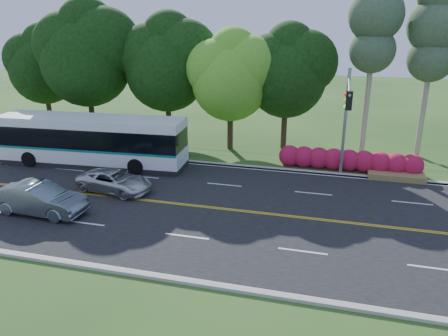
% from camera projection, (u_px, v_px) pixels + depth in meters
% --- Properties ---
extents(ground, '(120.00, 120.00, 0.00)m').
position_uv_depth(ground, '(217.00, 208.00, 23.99)').
color(ground, '#224617').
rests_on(ground, ground).
extents(road, '(60.00, 14.00, 0.02)m').
position_uv_depth(road, '(217.00, 208.00, 23.99)').
color(road, black).
rests_on(road, ground).
extents(curb_north, '(60.00, 0.30, 0.15)m').
position_uv_depth(curb_north, '(244.00, 166.00, 30.49)').
color(curb_north, '#ABA79A').
rests_on(curb_north, ground).
extents(curb_south, '(60.00, 0.30, 0.15)m').
position_uv_depth(curb_south, '(168.00, 279.00, 17.44)').
color(curb_south, '#ABA79A').
rests_on(curb_south, ground).
extents(grass_verge, '(60.00, 4.00, 0.10)m').
position_uv_depth(grass_verge, '(250.00, 159.00, 32.19)').
color(grass_verge, '#224617').
rests_on(grass_verge, ground).
extents(lane_markings, '(57.60, 13.82, 0.00)m').
position_uv_depth(lane_markings, '(215.00, 208.00, 24.01)').
color(lane_markings, gold).
rests_on(lane_markings, road).
extents(tree_row, '(44.70, 9.10, 13.84)m').
position_uv_depth(tree_row, '(195.00, 60.00, 34.09)').
color(tree_row, '#311F15').
rests_on(tree_row, ground).
extents(bougainvillea_hedge, '(9.50, 2.25, 1.50)m').
position_uv_depth(bougainvillea_hedge, '(352.00, 161.00, 29.46)').
color(bougainvillea_hedge, '#970C45').
rests_on(bougainvillea_hedge, ground).
extents(traffic_signal, '(0.42, 6.10, 7.00)m').
position_uv_depth(traffic_signal, '(346.00, 111.00, 25.81)').
color(traffic_signal, gray).
rests_on(traffic_signal, ground).
extents(transit_bus, '(13.26, 3.62, 3.43)m').
position_uv_depth(transit_bus, '(92.00, 141.00, 30.45)').
color(transit_bus, white).
rests_on(transit_bus, road).
extents(sedan, '(5.08, 1.89, 1.66)m').
position_uv_depth(sedan, '(39.00, 199.00, 23.08)').
color(sedan, slate).
rests_on(sedan, road).
extents(suv, '(4.86, 2.78, 1.28)m').
position_uv_depth(suv, '(115.00, 181.00, 26.11)').
color(suv, silver).
rests_on(suv, road).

